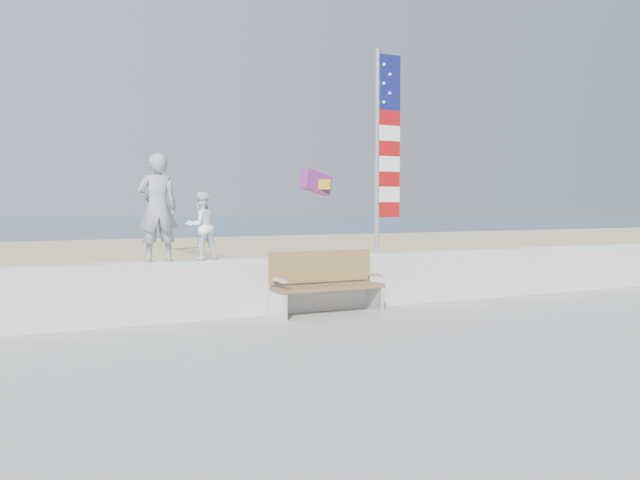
# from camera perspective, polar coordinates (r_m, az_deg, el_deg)

# --- Properties ---
(ground) EXTENTS (220.00, 220.00, 0.00)m
(ground) POSITION_cam_1_polar(r_m,az_deg,el_deg) (9.48, 3.86, -8.72)
(ground) COLOR #314863
(ground) RESTS_ON ground
(sand) EXTENTS (90.00, 40.00, 0.08)m
(sand) POSITION_cam_1_polar(r_m,az_deg,el_deg) (17.73, -11.13, -3.16)
(sand) COLOR tan
(sand) RESTS_ON ground
(boardwalk) EXTENTS (50.00, 12.40, 0.10)m
(boardwalk) POSITION_cam_1_polar(r_m,az_deg,el_deg) (6.44, 22.83, -13.42)
(boardwalk) COLOR #A2A29D
(boardwalk) RESTS_ON sand
(seawall) EXTENTS (30.00, 0.35, 0.90)m
(seawall) POSITION_cam_1_polar(r_m,az_deg,el_deg) (11.12, -1.39, -3.68)
(seawall) COLOR silver
(seawall) RESTS_ON boardwalk
(adult) EXTENTS (0.62, 0.44, 1.60)m
(adult) POSITION_cam_1_polar(r_m,az_deg,el_deg) (10.26, -13.54, 2.66)
(adult) COLOR #939398
(adult) RESTS_ON seawall
(child) EXTENTS (0.57, 0.49, 1.04)m
(child) POSITION_cam_1_polar(r_m,az_deg,el_deg) (10.43, -9.98, 1.17)
(child) COLOR white
(child) RESTS_ON seawall
(bench) EXTENTS (1.80, 0.57, 1.00)m
(bench) POSITION_cam_1_polar(r_m,az_deg,el_deg) (10.79, 0.48, -3.58)
(bench) COLOR brown
(bench) RESTS_ON boardwalk
(flag) EXTENTS (0.50, 0.08, 3.50)m
(flag) POSITION_cam_1_polar(r_m,az_deg,el_deg) (11.83, 5.36, 8.17)
(flag) COLOR silver
(flag) RESTS_ON seawall
(parafoil_kite) EXTENTS (0.89, 0.51, 0.60)m
(parafoil_kite) POSITION_cam_1_polar(r_m,az_deg,el_deg) (15.21, -0.25, 4.86)
(parafoil_kite) COLOR red
(parafoil_kite) RESTS_ON ground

